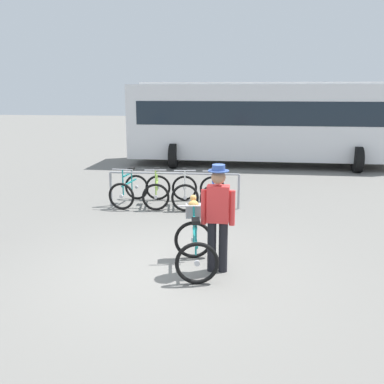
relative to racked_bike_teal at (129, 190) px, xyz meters
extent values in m
plane|color=slate|center=(1.72, -3.92, -0.37)|extent=(80.00, 80.00, 0.00)
cylinder|color=#99999E|center=(-0.41, -0.19, 0.06)|extent=(0.06, 0.06, 0.85)
cylinder|color=#99999E|center=(2.73, -0.08, 0.06)|extent=(0.06, 0.06, 0.85)
cylinder|color=#99999E|center=(1.16, -0.14, 0.48)|extent=(3.15, 0.16, 0.05)
torus|color=black|center=(0.06, 0.51, -0.04)|extent=(0.66, 0.13, 0.66)
cylinder|color=#B7B7BC|center=(0.06, 0.51, -0.04)|extent=(0.09, 0.07, 0.08)
torus|color=black|center=(-0.06, -0.51, -0.04)|extent=(0.66, 0.13, 0.66)
cylinder|color=#B7B7BC|center=(-0.06, -0.51, -0.04)|extent=(0.09, 0.07, 0.08)
cube|color=teal|center=(0.00, 0.00, 0.19)|extent=(0.14, 0.92, 0.04)
cube|color=teal|center=(-0.01, -0.05, 0.41)|extent=(0.10, 0.61, 0.04)
cylinder|color=teal|center=(0.02, 0.18, 0.24)|extent=(0.03, 0.03, 0.55)
cube|color=black|center=(0.02, 0.18, 0.51)|extent=(0.15, 0.25, 0.06)
cylinder|color=teal|center=(-0.04, -0.38, 0.28)|extent=(0.03, 0.03, 0.63)
cylinder|color=#B7B7BC|center=(-0.04, -0.38, 0.59)|extent=(0.52, 0.09, 0.03)
torus|color=black|center=(0.62, 0.53, -0.04)|extent=(0.66, 0.16, 0.66)
cylinder|color=#B7B7BC|center=(0.62, 0.53, -0.04)|extent=(0.09, 0.07, 0.08)
torus|color=black|center=(0.78, -0.48, -0.04)|extent=(0.66, 0.16, 0.66)
cylinder|color=#B7B7BC|center=(0.78, -0.48, -0.04)|extent=(0.09, 0.07, 0.08)
cube|color=#9ED14C|center=(0.70, 0.03, 0.19)|extent=(0.18, 0.91, 0.04)
cube|color=#9ED14C|center=(0.71, -0.02, 0.41)|extent=(0.13, 0.61, 0.04)
cylinder|color=#9ED14C|center=(0.67, 0.21, 0.24)|extent=(0.03, 0.03, 0.55)
cube|color=black|center=(0.67, 0.21, 0.51)|extent=(0.16, 0.26, 0.06)
cylinder|color=#9ED14C|center=(0.76, -0.36, 0.28)|extent=(0.03, 0.03, 0.63)
cylinder|color=#B7B7BC|center=(0.76, -0.36, 0.59)|extent=(0.52, 0.11, 0.03)
torus|color=black|center=(1.32, 0.55, -0.04)|extent=(0.67, 0.19, 0.66)
cylinder|color=#B7B7BC|center=(1.32, 0.55, -0.04)|extent=(0.09, 0.08, 0.08)
torus|color=black|center=(1.48, -0.45, -0.04)|extent=(0.67, 0.19, 0.66)
cylinder|color=#B7B7BC|center=(1.48, -0.45, -0.04)|extent=(0.09, 0.08, 0.08)
cube|color=silver|center=(1.40, 0.05, 0.19)|extent=(0.18, 0.91, 0.04)
cube|color=silver|center=(1.41, 0.00, 0.41)|extent=(0.13, 0.61, 0.04)
cylinder|color=silver|center=(1.37, 0.23, 0.24)|extent=(0.03, 0.03, 0.55)
cube|color=black|center=(1.37, 0.23, 0.51)|extent=(0.16, 0.26, 0.06)
cylinder|color=silver|center=(1.46, -0.33, 0.28)|extent=(0.03, 0.03, 0.63)
cylinder|color=#B7B7BC|center=(1.46, -0.33, 0.59)|extent=(0.52, 0.11, 0.03)
torus|color=black|center=(2.04, 0.58, -0.04)|extent=(0.66, 0.15, 0.66)
cylinder|color=#B7B7BC|center=(2.04, 0.58, -0.04)|extent=(0.09, 0.07, 0.08)
torus|color=black|center=(2.15, -0.43, -0.04)|extent=(0.66, 0.15, 0.66)
cylinder|color=#B7B7BC|center=(2.15, -0.43, -0.04)|extent=(0.09, 0.07, 0.08)
cube|color=#2D56B7|center=(2.10, 0.07, 0.19)|extent=(0.14, 0.92, 0.04)
cube|color=#2D56B7|center=(2.10, 0.02, 0.41)|extent=(0.10, 0.61, 0.04)
cylinder|color=#2D56B7|center=(2.08, 0.26, 0.24)|extent=(0.03, 0.03, 0.55)
cube|color=black|center=(2.08, 0.26, 0.51)|extent=(0.15, 0.25, 0.06)
cylinder|color=#2D56B7|center=(2.14, -0.31, 0.28)|extent=(0.03, 0.03, 0.63)
cylinder|color=#B7B7BC|center=(2.14, -0.31, 0.59)|extent=(0.52, 0.08, 0.03)
torus|color=black|center=(2.22, -4.33, -0.04)|extent=(0.66, 0.17, 0.66)
cylinder|color=#B7B7BC|center=(2.22, -4.33, -0.04)|extent=(0.09, 0.07, 0.08)
torus|color=black|center=(2.04, -3.32, -0.04)|extent=(0.66, 0.17, 0.66)
cylinder|color=#B7B7BC|center=(2.04, -3.32, -0.04)|extent=(0.09, 0.07, 0.08)
cube|color=teal|center=(2.13, -3.83, 0.19)|extent=(0.20, 0.91, 0.04)
cube|color=teal|center=(2.12, -3.78, 0.41)|extent=(0.14, 0.61, 0.04)
cylinder|color=teal|center=(2.16, -4.01, 0.24)|extent=(0.03, 0.03, 0.55)
cube|color=black|center=(2.16, -4.01, 0.51)|extent=(0.16, 0.26, 0.06)
cylinder|color=teal|center=(2.06, -3.44, 0.28)|extent=(0.03, 0.03, 0.63)
cylinder|color=#B7B7BC|center=(2.06, -3.44, 0.59)|extent=(0.52, 0.12, 0.03)
cube|color=gray|center=(2.04, -3.30, 0.47)|extent=(0.29, 0.24, 0.22)
ellipsoid|color=tan|center=(2.04, -3.30, 0.57)|extent=(0.21, 0.19, 0.16)
sphere|color=tan|center=(2.03, -3.22, 0.67)|extent=(0.11, 0.11, 0.11)
cylinder|color=black|center=(2.58, -3.82, 0.04)|extent=(0.14, 0.14, 0.82)
cylinder|color=black|center=(2.40, -3.81, 0.04)|extent=(0.14, 0.14, 0.82)
cube|color=red|center=(2.49, -3.81, 0.74)|extent=(0.34, 0.21, 0.58)
cylinder|color=red|center=(2.71, -3.84, 0.69)|extent=(0.09, 0.09, 0.55)
cylinder|color=red|center=(2.27, -3.83, 0.69)|extent=(0.09, 0.09, 0.55)
sphere|color=#9E7051|center=(2.49, -3.81, 1.16)|extent=(0.22, 0.22, 0.22)
cylinder|color=#334C8C|center=(2.49, -3.81, 1.26)|extent=(0.32, 0.32, 0.02)
cylinder|color=#334C8C|center=(2.49, -3.81, 1.31)|extent=(0.20, 0.20, 0.09)
cube|color=silver|center=(3.48, 6.45, 1.28)|extent=(10.01, 2.53, 2.70)
cube|color=#19232D|center=(3.48, 6.45, 1.63)|extent=(9.21, 2.55, 0.84)
cube|color=silver|center=(3.48, 6.45, 2.67)|extent=(9.01, 2.28, 0.08)
cylinder|color=black|center=(0.22, 5.21, 0.08)|extent=(0.25, 0.90, 0.90)
cylinder|color=black|center=(0.23, 7.71, 0.08)|extent=(0.25, 0.90, 0.90)
cylinder|color=black|center=(6.72, 5.19, 0.08)|extent=(0.25, 0.90, 0.90)
cylinder|color=black|center=(6.73, 7.69, 0.08)|extent=(0.25, 0.90, 0.90)
camera|label=1|loc=(2.91, -10.23, 2.47)|focal=40.31mm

